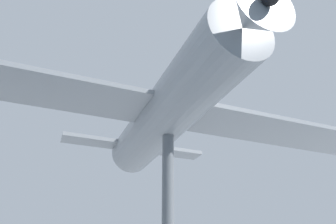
{
  "coord_description": "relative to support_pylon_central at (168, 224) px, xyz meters",
  "views": [
    {
      "loc": [
        1.14,
        11.08,
        1.53
      ],
      "look_at": [
        0.0,
        0.0,
        7.15
      ],
      "focal_mm": 35.0,
      "sensor_mm": 36.0,
      "label": 1
    }
  ],
  "objects": [
    {
      "name": "support_pylon_central",
      "position": [
        0.0,
        0.0,
        0.0
      ],
      "size": [
        0.42,
        0.42,
        6.15
      ],
      "color": "slate",
      "rests_on": "ground_plane"
    },
    {
      "name": "suspended_airplane",
      "position": [
        -0.04,
        0.14,
        4.09
      ],
      "size": [
        21.72,
        11.92,
        3.43
      ],
      "rotation": [
        0.0,
        0.0,
        0.28
      ],
      "color": "#93999E",
      "rests_on": "support_pylon_central"
    }
  ]
}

